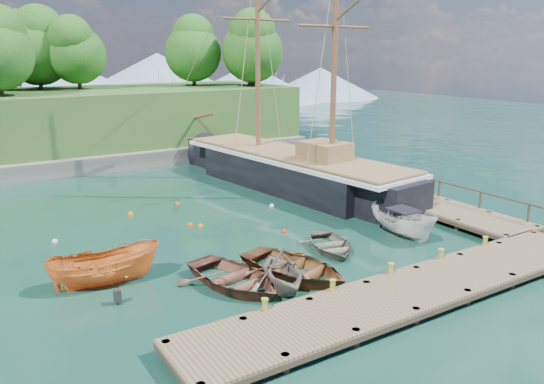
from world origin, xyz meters
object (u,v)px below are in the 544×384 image
(rowboat_3, at_px, (330,250))
(rowboat_2, at_px, (294,276))
(rowboat_0, at_px, (234,286))
(motorboat_orange, at_px, (107,285))
(cabin_boat_white, at_px, (402,236))
(rowboat_1, at_px, (282,289))
(schooner, at_px, (292,173))

(rowboat_3, bearing_deg, rowboat_2, -135.53)
(rowboat_0, relative_size, motorboat_orange, 1.08)
(cabin_boat_white, bearing_deg, motorboat_orange, 173.85)
(rowboat_1, relative_size, motorboat_orange, 0.77)
(rowboat_1, distance_m, schooner, 16.39)
(rowboat_1, xyz_separation_m, motorboat_orange, (-5.97, 4.18, 0.00))
(rowboat_0, distance_m, rowboat_1, 1.97)
(rowboat_1, bearing_deg, rowboat_3, 42.15)
(cabin_boat_white, bearing_deg, rowboat_1, -164.98)
(rowboat_3, height_order, motorboat_orange, motorboat_orange)
(schooner, bearing_deg, cabin_boat_white, -100.49)
(rowboat_0, bearing_deg, motorboat_orange, 134.46)
(cabin_boat_white, bearing_deg, schooner, 88.84)
(motorboat_orange, xyz_separation_m, cabin_boat_white, (14.83, -2.15, 0.00))
(rowboat_0, height_order, rowboat_2, rowboat_2)
(rowboat_1, relative_size, rowboat_2, 0.67)
(rowboat_2, bearing_deg, motorboat_orange, 136.51)
(rowboat_3, bearing_deg, motorboat_orange, -172.09)
(motorboat_orange, bearing_deg, rowboat_1, -117.78)
(rowboat_0, relative_size, cabin_boat_white, 1.10)
(rowboat_2, bearing_deg, rowboat_0, 152.02)
(rowboat_2, relative_size, cabin_boat_white, 1.16)
(motorboat_orange, height_order, schooner, schooner)
(schooner, bearing_deg, motorboat_orange, -156.70)
(rowboat_3, distance_m, cabin_boat_white, 4.51)
(motorboat_orange, distance_m, cabin_boat_white, 14.99)
(rowboat_3, bearing_deg, cabin_boat_white, 13.52)
(rowboat_0, bearing_deg, rowboat_1, -50.55)
(rowboat_1, relative_size, rowboat_3, 0.91)
(rowboat_2, relative_size, rowboat_3, 1.34)
(rowboat_0, distance_m, rowboat_3, 6.01)
(rowboat_0, relative_size, rowboat_1, 1.41)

